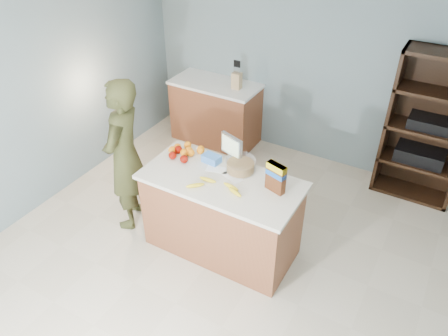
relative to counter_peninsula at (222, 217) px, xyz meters
The scene contains 15 objects.
floor 0.51m from the counter_peninsula, 90.00° to the right, with size 4.50×5.00×0.02m, color beige.
walls 1.27m from the counter_peninsula, 90.00° to the right, with size 4.52×5.02×2.51m.
counter_peninsula is the anchor object (origin of this frame).
back_cabinet 2.25m from the counter_peninsula, 122.28° to the left, with size 1.24×0.62×0.90m.
shelving_unit 2.61m from the counter_peninsula, 52.89° to the left, with size 0.90×0.40×1.80m.
person 1.20m from the counter_peninsula, behind, with size 0.63×0.41×1.72m, color #37391B.
knife_block 2.16m from the counter_peninsula, 114.54° to the left, with size 0.12×0.10×0.31m.
envelopes 0.50m from the counter_peninsula, 101.75° to the left, with size 0.43×0.21×0.00m.
bananas 0.52m from the counter_peninsula, 76.88° to the right, with size 0.54×0.26×0.04m.
apples 0.78m from the counter_peninsula, behind, with size 0.24×0.20×0.08m.
oranges 0.78m from the counter_peninsula, 157.09° to the left, with size 0.34×0.24×0.08m.
blue_carton 0.61m from the counter_peninsula, 138.85° to the left, with size 0.18×0.12×0.08m, color blue.
salad_bowl 0.59m from the counter_peninsula, 67.80° to the left, with size 0.30×0.30×0.13m.
tv 0.73m from the counter_peninsula, 102.84° to the left, with size 0.28×0.13×0.28m.
cereal_box 0.84m from the counter_peninsula, 10.38° to the left, with size 0.20×0.12×0.29m.
Camera 1 is at (1.70, -2.60, 3.37)m, focal length 35.00 mm.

